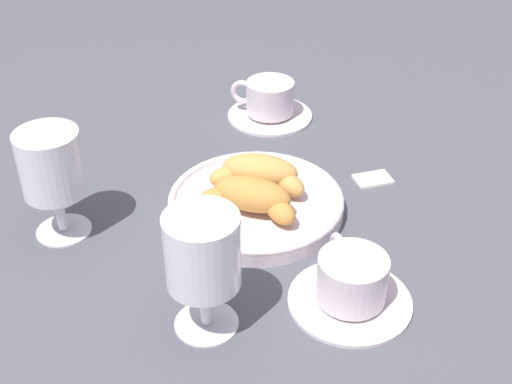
# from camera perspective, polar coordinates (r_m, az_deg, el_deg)

# --- Properties ---
(ground_plane) EXTENTS (2.20, 2.20, 0.00)m
(ground_plane) POSITION_cam_1_polar(r_m,az_deg,el_deg) (0.87, 0.65, -2.27)
(ground_plane) COLOR #4C4F56
(pastry_plate) EXTENTS (0.23, 0.23, 0.02)m
(pastry_plate) POSITION_cam_1_polar(r_m,az_deg,el_deg) (0.88, -0.00, -0.91)
(pastry_plate) COLOR silver
(pastry_plate) RESTS_ON ground_plane
(croissant_large) EXTENTS (0.13, 0.08, 0.04)m
(croissant_large) POSITION_cam_1_polar(r_m,az_deg,el_deg) (0.88, 0.29, 1.61)
(croissant_large) COLOR #D6994C
(croissant_large) RESTS_ON pastry_plate
(croissant_small) EXTENTS (0.14, 0.07, 0.04)m
(croissant_small) POSITION_cam_1_polar(r_m,az_deg,el_deg) (0.83, -0.43, -0.40)
(croissant_small) COLOR #CC893D
(croissant_small) RESTS_ON pastry_plate
(coffee_cup_near) EXTENTS (0.14, 0.14, 0.06)m
(coffee_cup_near) POSITION_cam_1_polar(r_m,az_deg,el_deg) (0.74, 7.98, -7.64)
(coffee_cup_near) COLOR silver
(coffee_cup_near) RESTS_ON ground_plane
(coffee_cup_far) EXTENTS (0.14, 0.14, 0.06)m
(coffee_cup_far) POSITION_cam_1_polar(r_m,az_deg,el_deg) (1.09, 1.12, 7.56)
(coffee_cup_far) COLOR silver
(coffee_cup_far) RESTS_ON ground_plane
(juice_glass_left) EXTENTS (0.08, 0.08, 0.14)m
(juice_glass_left) POSITION_cam_1_polar(r_m,az_deg,el_deg) (0.67, -4.49, -5.45)
(juice_glass_left) COLOR white
(juice_glass_left) RESTS_ON ground_plane
(juice_glass_right) EXTENTS (0.08, 0.08, 0.14)m
(juice_glass_right) POSITION_cam_1_polar(r_m,az_deg,el_deg) (0.83, -16.77, 1.88)
(juice_glass_right) COLOR white
(juice_glass_right) RESTS_ON ground_plane
(sugar_packet) EXTENTS (0.06, 0.06, 0.01)m
(sugar_packet) POSITION_cam_1_polar(r_m,az_deg,el_deg) (0.95, 9.80, 1.17)
(sugar_packet) COLOR white
(sugar_packet) RESTS_ON ground_plane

